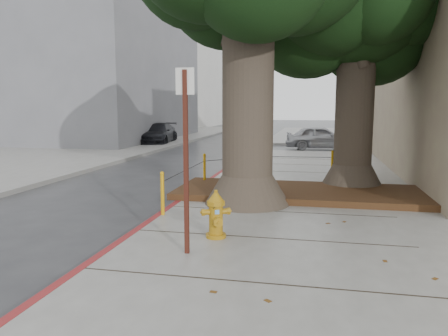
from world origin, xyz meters
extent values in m
plane|color=#28282B|center=(0.00, 0.00, 0.00)|extent=(140.00, 140.00, 0.00)
cube|color=slate|center=(6.00, 30.00, 0.07)|extent=(16.00, 20.00, 0.15)
cube|color=maroon|center=(-2.00, 2.50, 0.07)|extent=(0.14, 26.00, 0.16)
cube|color=black|center=(0.90, 3.90, 0.23)|extent=(6.40, 2.60, 0.16)
cube|color=slate|center=(-15.00, 22.00, 6.00)|extent=(12.00, 16.00, 12.00)
cube|color=silver|center=(-17.00, 45.00, 7.50)|extent=(12.00, 18.00, 15.00)
cone|color=#4C3F33|center=(-0.30, 2.70, 0.50)|extent=(2.04, 2.04, 0.70)
cylinder|color=#4C3F33|center=(-0.30, 2.70, 2.53)|extent=(1.20, 1.20, 4.22)
cone|color=#4C3F33|center=(2.30, 5.20, 0.50)|extent=(1.77, 1.77, 0.70)
cylinder|color=#4C3F33|center=(2.30, 5.20, 2.32)|extent=(1.04, 1.04, 3.84)
sphere|color=black|center=(3.40, 5.60, 4.99)|extent=(3.00, 3.00, 3.00)
cylinder|color=#CD8F0B|center=(-1.90, 1.20, 0.60)|extent=(0.08, 0.08, 0.90)
sphere|color=#CD8F0B|center=(-1.90, 1.20, 1.05)|extent=(0.09, 0.09, 0.09)
cylinder|color=#CD8F0B|center=(-1.90, 3.00, 0.60)|extent=(0.08, 0.08, 0.90)
sphere|color=#CD8F0B|center=(-1.90, 3.00, 1.05)|extent=(0.09, 0.09, 0.09)
cylinder|color=#CD8F0B|center=(-1.90, 4.80, 0.60)|extent=(0.08, 0.08, 0.90)
sphere|color=#CD8F0B|center=(-1.90, 4.80, 1.05)|extent=(0.09, 0.09, 0.09)
cylinder|color=#CD8F0B|center=(-0.40, 6.30, 0.60)|extent=(0.08, 0.08, 0.90)
sphere|color=#CD8F0B|center=(-0.40, 6.30, 1.05)|extent=(0.09, 0.09, 0.09)
cylinder|color=#CD8F0B|center=(1.80, 6.50, 0.60)|extent=(0.08, 0.08, 0.90)
sphere|color=#CD8F0B|center=(1.80, 6.50, 1.05)|extent=(0.09, 0.09, 0.09)
cylinder|color=black|center=(-1.90, 2.10, 0.87)|extent=(0.02, 1.80, 0.02)
cylinder|color=black|center=(-1.90, 3.90, 0.87)|extent=(0.02, 1.80, 0.02)
cylinder|color=black|center=(-1.15, 5.55, 0.87)|extent=(1.51, 1.51, 0.02)
cylinder|color=black|center=(0.70, 6.40, 0.87)|extent=(2.20, 0.22, 0.02)
cylinder|color=#B17B12|center=(-0.42, -0.15, 0.18)|extent=(0.47, 0.47, 0.07)
cylinder|color=#B17B12|center=(-0.42, -0.15, 0.48)|extent=(0.32, 0.32, 0.56)
cylinder|color=#B17B12|center=(-0.42, -0.15, 0.78)|extent=(0.43, 0.43, 0.08)
cone|color=#B17B12|center=(-0.42, -0.15, 0.88)|extent=(0.40, 0.40, 0.16)
cylinder|color=#B17B12|center=(-0.42, -0.15, 0.98)|extent=(0.08, 0.08, 0.06)
cylinder|color=#B17B12|center=(-0.55, -0.21, 0.62)|extent=(0.18, 0.15, 0.10)
cylinder|color=#B17B12|center=(-0.28, -0.09, 0.62)|extent=(0.18, 0.15, 0.10)
cylinder|color=#B17B12|center=(-0.36, -0.27, 0.48)|extent=(0.20, 0.20, 0.15)
cube|color=#5999D8|center=(-0.37, -0.26, 0.64)|extent=(0.07, 0.04, 0.08)
cube|color=#471911|center=(-0.68, -1.05, 1.58)|extent=(0.07, 0.07, 2.86)
cube|color=silver|center=(-0.68, -1.05, 2.84)|extent=(0.29, 0.04, 0.40)
imported|color=#ABABB0|center=(1.55, 17.92, 0.68)|extent=(4.10, 1.94, 1.35)
imported|color=black|center=(-8.79, 19.29, 0.68)|extent=(2.40, 4.88, 1.36)
camera|label=1|loc=(1.28, -7.48, 2.48)|focal=35.00mm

